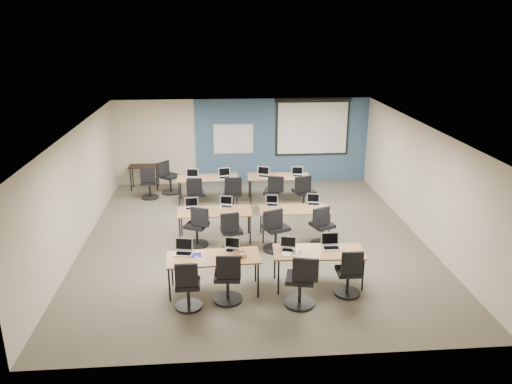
{
  "coord_description": "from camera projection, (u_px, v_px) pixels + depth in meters",
  "views": [
    {
      "loc": [
        -0.82,
        -10.95,
        4.96
      ],
      "look_at": [
        0.09,
        0.4,
        1.05
      ],
      "focal_mm": 35.0,
      "sensor_mm": 36.0,
      "label": 1
    }
  ],
  "objects": [
    {
      "name": "laptop_9",
      "position": [
        224.0,
        175.0,
        14.23
      ],
      "size": [
        0.35,
        0.29,
        0.26
      ],
      "rotation": [
        0.0,
        0.0,
        0.25
      ],
      "color": "#A6A6B1",
      "rests_on": "training_table_back_left"
    },
    {
      "name": "mouse_8",
      "position": [
        205.0,
        180.0,
        13.98
      ],
      "size": [
        0.08,
        0.11,
        0.04
      ],
      "primitive_type": "ellipsoid",
      "rotation": [
        0.0,
        0.0,
        -0.21
      ],
      "color": "white",
      "rests_on": "training_table_back_left"
    },
    {
      "name": "mouse_4",
      "position": [
        198.0,
        211.0,
        11.73
      ],
      "size": [
        0.09,
        0.12,
        0.04
      ],
      "primitive_type": "ellipsoid",
      "rotation": [
        0.0,
        0.0,
        -0.23
      ],
      "color": "white",
      "rests_on": "training_table_mid_left"
    },
    {
      "name": "projector_screen",
      "position": [
        313.0,
        124.0,
        15.7
      ],
      "size": [
        2.4,
        0.1,
        1.82
      ],
      "color": "black",
      "rests_on": "wall_back"
    },
    {
      "name": "training_table_front_right",
      "position": [
        319.0,
        253.0,
        9.7
      ],
      "size": [
        1.76,
        0.73,
        0.73
      ],
      "rotation": [
        0.0,
        0.0,
        -0.06
      ],
      "color": "#A97837",
      "rests_on": "floor"
    },
    {
      "name": "mouse_7",
      "position": [
        321.0,
        206.0,
        12.04
      ],
      "size": [
        0.07,
        0.11,
        0.04
      ],
      "primitive_type": "ellipsoid",
      "rotation": [
        0.0,
        0.0,
        0.1
      ],
      "color": "white",
      "rests_on": "training_table_mid_right"
    },
    {
      "name": "laptop_6",
      "position": [
        272.0,
        203.0,
        12.11
      ],
      "size": [
        0.3,
        0.25,
        0.23
      ],
      "rotation": [
        0.0,
        0.0,
        -0.15
      ],
      "color": "#A3A3AB",
      "rests_on": "training_table_mid_right"
    },
    {
      "name": "task_chair_1",
      "position": [
        228.0,
        282.0,
        9.17
      ],
      "size": [
        0.54,
        0.54,
        1.02
      ],
      "rotation": [
        0.0,
        0.0,
        -0.07
      ],
      "color": "black",
      "rests_on": "floor"
    },
    {
      "name": "task_chair_5",
      "position": [
        231.0,
        235.0,
        11.22
      ],
      "size": [
        0.5,
        0.5,
        0.99
      ],
      "rotation": [
        0.0,
        0.0,
        0.2
      ],
      "color": "black",
      "rests_on": "floor"
    },
    {
      "name": "mouse_9",
      "position": [
        233.0,
        179.0,
        14.1
      ],
      "size": [
        0.07,
        0.1,
        0.03
      ],
      "primitive_type": "ellipsoid",
      "rotation": [
        0.0,
        0.0,
        0.14
      ],
      "color": "white",
      "rests_on": "training_table_back_left"
    },
    {
      "name": "task_chair_11",
      "position": [
        303.0,
        196.0,
        13.62
      ],
      "size": [
        0.6,
        0.58,
        1.05
      ],
      "rotation": [
        0.0,
        0.0,
        0.31
      ],
      "color": "black",
      "rests_on": "floor"
    },
    {
      "name": "mouse_2",
      "position": [
        301.0,
        251.0,
        9.67
      ],
      "size": [
        0.07,
        0.1,
        0.03
      ],
      "primitive_type": "ellipsoid",
      "rotation": [
        0.0,
        0.0,
        0.23
      ],
      "color": "white",
      "rests_on": "training_table_front_right"
    },
    {
      "name": "training_table_front_left",
      "position": [
        214.0,
        259.0,
        9.47
      ],
      "size": [
        1.77,
        0.74,
        0.73
      ],
      "rotation": [
        0.0,
        0.0,
        0.06
      ],
      "color": "#A46537",
      "rests_on": "floor"
    },
    {
      "name": "laptop_3",
      "position": [
        331.0,
        244.0,
        9.83
      ],
      "size": [
        0.36,
        0.31,
        0.27
      ],
      "rotation": [
        0.0,
        0.0,
        -0.02
      ],
      "color": "silver",
      "rests_on": "training_table_front_right"
    },
    {
      "name": "laptop_0",
      "position": [
        184.0,
        250.0,
        9.59
      ],
      "size": [
        0.35,
        0.3,
        0.27
      ],
      "rotation": [
        0.0,
        0.0,
        -0.2
      ],
      "color": "#A1A1A9",
      "rests_on": "training_table_front_left"
    },
    {
      "name": "mouse_5",
      "position": [
        240.0,
        208.0,
        11.89
      ],
      "size": [
        0.07,
        0.1,
        0.03
      ],
      "primitive_type": "ellipsoid",
      "rotation": [
        0.0,
        0.0,
        -0.22
      ],
      "color": "white",
      "rests_on": "training_table_mid_left"
    },
    {
      "name": "wall_back",
      "position": [
        243.0,
        141.0,
        15.8
      ],
      "size": [
        8.0,
        0.04,
        2.7
      ],
      "primitive_type": "cube",
      "color": "beige",
      "rests_on": "ground"
    },
    {
      "name": "task_chair_8",
      "position": [
        196.0,
        197.0,
        13.6
      ],
      "size": [
        0.51,
        0.51,
        0.99
      ],
      "rotation": [
        0.0,
        0.0,
        0.14
      ],
      "color": "black",
      "rests_on": "floor"
    },
    {
      "name": "task_chair_2",
      "position": [
        301.0,
        285.0,
        9.03
      ],
      "size": [
        0.57,
        0.57,
        1.04
      ],
      "rotation": [
        0.0,
        0.0,
        -0.22
      ],
      "color": "black",
      "rests_on": "floor"
    },
    {
      "name": "blue_mousepad",
      "position": [
        195.0,
        255.0,
        9.51
      ],
      "size": [
        0.25,
        0.22,
        0.01
      ],
      "primitive_type": "cube",
      "rotation": [
        0.0,
        0.0,
        0.1
      ],
      "color": "navy",
      "rests_on": "training_table_front_left"
    },
    {
      "name": "task_chair_4",
      "position": [
        198.0,
        230.0,
        11.48
      ],
      "size": [
        0.56,
        0.52,
        1.0
      ],
      "rotation": [
        0.0,
        0.0,
        -0.42
      ],
      "color": "black",
      "rests_on": "floor"
    },
    {
      "name": "blue_accent_panel",
      "position": [
        282.0,
        141.0,
        15.87
      ],
      "size": [
        5.5,
        0.04,
        2.7
      ],
      "primitive_type": "cube",
      "color": "#3D5977",
      "rests_on": "wall_back"
    },
    {
      "name": "wall_left",
      "position": [
        77.0,
        190.0,
        11.25
      ],
      "size": [
        0.04,
        9.0,
        2.7
      ],
      "primitive_type": "cube",
      "color": "beige",
      "rests_on": "ground"
    },
    {
      "name": "whiteboard",
      "position": [
        233.0,
        139.0,
        15.67
      ],
      "size": [
        1.28,
        0.03,
        0.98
      ],
      "color": "silver",
      "rests_on": "wall_back"
    },
    {
      "name": "training_table_back_left",
      "position": [
        208.0,
        179.0,
        14.28
      ],
      "size": [
        1.74,
        0.73,
        0.73
      ],
      "rotation": [
        0.0,
        0.0,
        0.03
      ],
      "color": "olive",
      "rests_on": "floor"
    },
    {
      "name": "task_chair_10",
      "position": [
        273.0,
        195.0,
        13.73
      ],
      "size": [
        0.54,
        0.53,
        1.01
      ],
      "rotation": [
        0.0,
        0.0,
        -0.27
      ],
      "color": "black",
      "rests_on": "floor"
    },
    {
      "name": "floor",
      "position": [
        254.0,
        239.0,
        11.99
      ],
      "size": [
        8.0,
        9.0,
        0.02
      ],
      "primitive_type": "cube",
      "color": "#6B6354",
      "rests_on": "ground"
    },
    {
      "name": "wall_front",
      "position": [
        276.0,
        281.0,
        7.31
      ],
      "size": [
        8.0,
        0.04,
        2.7
      ],
      "primitive_type": "cube",
      "color": "beige",
      "rests_on": "ground"
    },
    {
      "name": "training_table_mid_right",
      "position": [
        295.0,
        211.0,
        11.89
      ],
      "size": [
        1.69,
        0.71,
        0.73
      ],
      "rotation": [
        0.0,
        0.0,
        -0.02
      ],
      "color": "brown",
      "rests_on": "floor"
    },
    {
      "name": "training_table_mid_left",
      "position": [
        215.0,
        213.0,
        11.76
      ],
      "size": [
        1.75,
        0.73,
        0.73
      ],
      "rotation": [
        0.0,
        0.0,
        -0.0
      ],
      "color": "#9F6031",
      "rests_on": "floor"
    },
    {
      "name": "wall_right",
      "position": [
        421.0,
        181.0,
        11.86
      ],
      "size": [
        0.04,
        9.0,
        2.7
      ],
      "primitive_type": "cube",
      "color": "beige",
      "rests_on": "ground"
    },
    {
      "name": "laptop_4",
      "position": [
        191.0,
        206.0,
        11.88
      ],
      "size": [
        0.32,
        0.27,
        0.25
      ],
      "rotation": [
        0.0,
        0.0,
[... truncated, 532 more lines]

